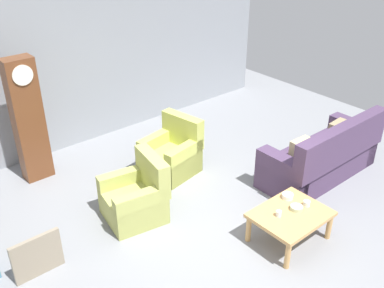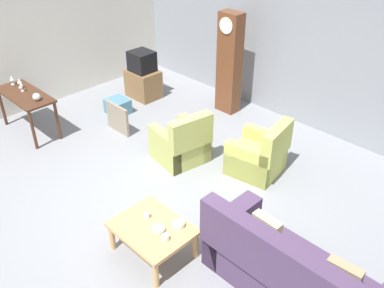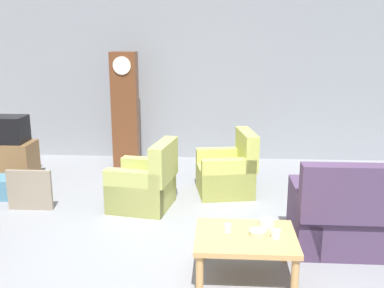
% 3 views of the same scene
% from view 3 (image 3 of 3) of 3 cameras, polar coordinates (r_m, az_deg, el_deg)
% --- Properties ---
extents(ground_plane, '(10.40, 10.40, 0.00)m').
position_cam_3_polar(ground_plane, '(5.18, -1.16, -12.37)').
color(ground_plane, gray).
extents(garage_door_wall, '(8.40, 0.16, 3.20)m').
position_cam_3_polar(garage_door_wall, '(8.26, 0.89, 9.17)').
color(garage_door_wall, gray).
rests_on(garage_door_wall, ground_plane).
extents(armchair_olive_near, '(0.91, 0.88, 0.92)m').
position_cam_3_polar(armchair_olive_near, '(6.05, -6.02, -5.31)').
color(armchair_olive_near, tan).
rests_on(armchair_olive_near, ground_plane).
extents(armchair_olive_far, '(0.91, 0.89, 0.92)m').
position_cam_3_polar(armchair_olive_far, '(6.57, 4.61, -3.70)').
color(armchair_olive_far, '#BDC359').
rests_on(armchair_olive_far, ground_plane).
extents(coffee_table_wood, '(0.96, 0.76, 0.43)m').
position_cam_3_polar(coffee_table_wood, '(4.39, 6.86, -12.22)').
color(coffee_table_wood, tan).
rests_on(coffee_table_wood, ground_plane).
extents(grandfather_clock, '(0.44, 0.30, 1.99)m').
position_cam_3_polar(grandfather_clock, '(7.83, -8.51, 4.33)').
color(grandfather_clock, brown).
rests_on(grandfather_clock, ground_plane).
extents(tv_stand_cabinet, '(0.68, 0.52, 0.60)m').
position_cam_3_polar(tv_stand_cabinet, '(7.77, -21.85, -1.93)').
color(tv_stand_cabinet, brown).
rests_on(tv_stand_cabinet, ground_plane).
extents(tv_crt, '(0.48, 0.44, 0.42)m').
position_cam_3_polar(tv_crt, '(7.66, -22.20, 1.74)').
color(tv_crt, black).
rests_on(tv_crt, tv_stand_cabinet).
extents(framed_picture_leaning, '(0.60, 0.05, 0.55)m').
position_cam_3_polar(framed_picture_leaning, '(6.33, -20.02, -5.55)').
color(framed_picture_leaning, gray).
rests_on(framed_picture_leaning, ground_plane).
extents(storage_box_blue, '(0.44, 0.39, 0.29)m').
position_cam_3_polar(storage_box_blue, '(6.99, -23.09, -5.09)').
color(storage_box_blue, teal).
rests_on(storage_box_blue, ground_plane).
extents(cup_white_porcelain, '(0.09, 0.09, 0.07)m').
position_cam_3_polar(cup_white_porcelain, '(4.34, 10.64, -11.22)').
color(cup_white_porcelain, white).
rests_on(cup_white_porcelain, coffee_table_wood).
extents(cup_blue_rimmed, '(0.07, 0.07, 0.08)m').
position_cam_3_polar(cup_blue_rimmed, '(4.39, 4.58, -10.66)').
color(cup_blue_rimmed, silver).
rests_on(cup_blue_rimmed, coffee_table_wood).
extents(bowl_white_stacked, '(0.15, 0.15, 0.07)m').
position_cam_3_polar(bowl_white_stacked, '(4.58, 9.51, -9.83)').
color(bowl_white_stacked, white).
rests_on(bowl_white_stacked, coffee_table_wood).
extents(bowl_shallow_green, '(0.17, 0.17, 0.05)m').
position_cam_3_polar(bowl_shallow_green, '(4.36, 8.39, -11.16)').
color(bowl_shallow_green, '#B2C69E').
rests_on(bowl_shallow_green, coffee_table_wood).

